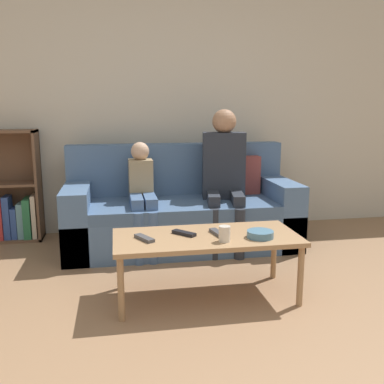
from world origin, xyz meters
TOP-DOWN VIEW (x-y plane):
  - wall_back at (0.00, 2.71)m, footprint 12.00×0.06m
  - couch at (0.12, 2.10)m, footprint 2.03×0.84m
  - bookshelf at (-1.50, 2.55)m, footprint 0.67×0.28m
  - coffee_table at (0.11, 0.97)m, footprint 1.20×0.54m
  - person_adult at (0.50, 2.03)m, footprint 0.43×0.64m
  - person_child at (-0.24, 1.97)m, footprint 0.22×0.59m
  - cup_near at (0.19, 0.83)m, footprint 0.07×0.07m
  - tv_remote_0 at (0.18, 0.98)m, footprint 0.08×0.18m
  - tv_remote_1 at (-0.03, 1.01)m, footprint 0.15×0.16m
  - tv_remote_2 at (-0.30, 0.94)m, footprint 0.12×0.17m
  - snack_bowl at (0.44, 0.86)m, footprint 0.17×0.17m

SIDE VIEW (x-z plane):
  - couch at x=0.12m, z-range -0.15..0.75m
  - bookshelf at x=-1.50m, z-range -0.14..0.90m
  - coffee_table at x=0.11m, z-range 0.17..0.60m
  - tv_remote_0 at x=0.18m, z-range 0.43..0.45m
  - tv_remote_1 at x=-0.03m, z-range 0.43..0.45m
  - tv_remote_2 at x=-0.30m, z-range 0.43..0.45m
  - snack_bowl at x=0.44m, z-range 0.43..0.47m
  - cup_near at x=0.19m, z-range 0.43..0.53m
  - person_child at x=-0.24m, z-range 0.06..1.00m
  - person_adult at x=0.50m, z-range 0.09..1.32m
  - wall_back at x=0.00m, z-range 0.00..2.60m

